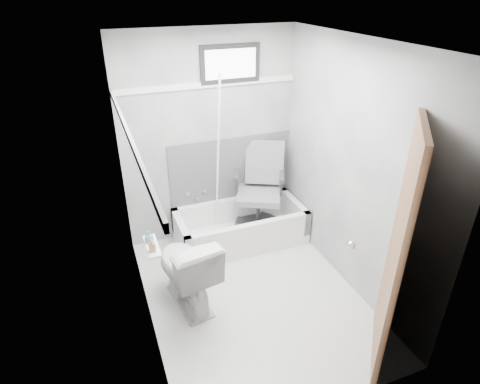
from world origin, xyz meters
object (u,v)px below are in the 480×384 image
office_chair (259,189)px  toilet (186,270)px  door (454,270)px  soap_bottle_b (149,237)px  bathtub (240,226)px  soap_bottle_a (152,245)px

office_chair → toilet: bearing=-116.5°
door → soap_bottle_b: 2.29m
bathtub → door: 2.46m
toilet → door: bearing=128.8°
door → soap_bottle_b: size_ratio=20.75×
bathtub → soap_bottle_a: (-1.17, -1.10, 0.76)m
bathtub → toilet: bearing=-137.4°
office_chair → toilet: (-1.10, -0.83, -0.24)m
soap_bottle_a → toilet: bearing=45.0°
soap_bottle_b → toilet: bearing=29.4°
office_chair → soap_bottle_b: 1.77m
bathtub → office_chair: office_chair is taller
door → soap_bottle_a: (-1.92, 1.11, -0.03)m
bathtub → door: size_ratio=0.75×
bathtub → office_chair: 0.49m
door → office_chair: bearing=102.5°
soap_bottle_b → soap_bottle_a: bearing=-90.0°
office_chair → soap_bottle_a: (-1.42, -1.15, 0.33)m
bathtub → soap_bottle_b: bearing=-140.6°
bathtub → door: bearing=-71.3°
soap_bottle_b → office_chair: bearing=35.6°
soap_bottle_a → bathtub: bearing=43.3°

